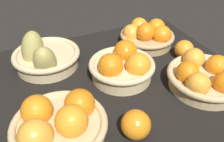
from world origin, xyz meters
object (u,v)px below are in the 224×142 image
at_px(basket_center, 123,66).
at_px(basket_far_right, 147,35).
at_px(loose_orange_front_gap, 136,125).
at_px(loose_orange_back_gap, 184,49).
at_px(basket_near_right, 207,77).
at_px(basket_far_left_pears, 45,57).
at_px(basket_near_left, 59,124).

xyz_separation_m(basket_center, basket_far_right, (0.19, 0.17, -0.00)).
height_order(loose_orange_front_gap, loose_orange_back_gap, loose_orange_front_gap).
bearing_deg(basket_near_right, loose_orange_back_gap, 74.52).
xyz_separation_m(basket_near_right, loose_orange_front_gap, (-0.30, -0.08, -0.00)).
xyz_separation_m(basket_far_left_pears, basket_near_right, (0.44, -0.32, -0.00)).
bearing_deg(loose_orange_back_gap, basket_near_right, -105.48).
distance_m(basket_center, basket_near_left, 0.30).
height_order(basket_far_left_pears, loose_orange_back_gap, basket_far_left_pears).
height_order(basket_near_right, loose_orange_back_gap, basket_near_right).
distance_m(basket_center, loose_orange_front_gap, 0.25).
bearing_deg(basket_center, basket_far_right, 41.10).
xyz_separation_m(basket_far_right, loose_orange_back_gap, (0.07, -0.15, -0.01)).
distance_m(basket_center, basket_far_right, 0.25).
xyz_separation_m(basket_center, loose_orange_back_gap, (0.27, 0.02, -0.01)).
bearing_deg(basket_far_right, loose_orange_back_gap, -63.41).
bearing_deg(basket_far_right, basket_near_right, -85.33).
xyz_separation_m(basket_far_left_pears, loose_orange_front_gap, (0.15, -0.40, -0.00)).
bearing_deg(basket_near_left, loose_orange_back_gap, 18.89).
bearing_deg(loose_orange_front_gap, basket_near_left, 156.90).
xyz_separation_m(basket_near_left, loose_orange_front_gap, (0.18, -0.08, -0.01)).
distance_m(basket_near_left, basket_far_right, 0.55).
relative_size(basket_far_right, basket_near_right, 0.90).
distance_m(basket_near_left, loose_orange_front_gap, 0.19).
xyz_separation_m(basket_far_right, loose_orange_front_gap, (-0.27, -0.40, -0.00)).
distance_m(basket_near_left, loose_orange_back_gap, 0.55).
xyz_separation_m(loose_orange_front_gap, loose_orange_back_gap, (0.34, 0.25, -0.00)).
height_order(basket_far_right, loose_orange_front_gap, basket_far_right).
distance_m(basket_far_right, loose_orange_front_gap, 0.48).
height_order(basket_near_left, loose_orange_back_gap, basket_near_left).
height_order(basket_far_left_pears, basket_far_right, basket_far_left_pears).
distance_m(basket_far_right, loose_orange_back_gap, 0.17).
distance_m(basket_far_left_pears, basket_near_left, 0.33).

